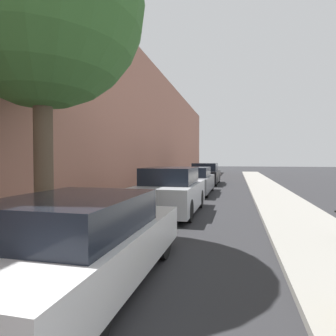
% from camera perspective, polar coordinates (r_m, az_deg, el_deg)
% --- Properties ---
extents(ground_plane, '(120.00, 120.00, 0.00)m').
position_cam_1_polar(ground_plane, '(13.87, 8.53, -5.59)').
color(ground_plane, '#28282B').
extents(sidewalk_left, '(2.00, 52.00, 0.12)m').
position_cam_1_polar(sidewalk_left, '(14.40, -3.09, -5.06)').
color(sidewalk_left, gray).
rests_on(sidewalk_left, ground).
extents(sidewalk_right, '(2.00, 52.00, 0.12)m').
position_cam_1_polar(sidewalk_right, '(13.91, 20.57, -5.41)').
color(sidewalk_right, gray).
rests_on(sidewalk_right, ground).
extents(building_facade_left, '(0.70, 52.00, 7.75)m').
position_cam_1_polar(building_facade_left, '(14.89, -8.17, 9.86)').
color(building_facade_left, tan).
rests_on(building_facade_left, ground).
extents(parked_car_white, '(1.83, 4.24, 1.27)m').
position_cam_1_polar(parked_car_white, '(4.27, -17.01, -13.89)').
color(parked_car_white, black).
rests_on(parked_car_white, ground).
extents(parked_car_silver, '(1.75, 4.06, 1.50)m').
position_cam_1_polar(parked_car_silver, '(9.42, 0.64, -4.69)').
color(parked_car_silver, black).
rests_on(parked_car_silver, ground).
extents(parked_car_grey, '(1.84, 4.61, 1.36)m').
position_cam_1_polar(parked_car_grey, '(14.84, 5.01, -2.54)').
color(parked_car_grey, black).
rests_on(parked_car_grey, ground).
extents(parked_car_black, '(1.83, 4.69, 1.49)m').
position_cam_1_polar(parked_car_black, '(20.64, 7.47, -1.20)').
color(parked_car_black, black).
rests_on(parked_car_black, ground).
extents(street_tree_near, '(3.91, 3.91, 6.53)m').
position_cam_1_polar(street_tree_near, '(6.66, -23.86, 27.52)').
color(street_tree_near, brown).
rests_on(street_tree_near, sidewalk_left).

